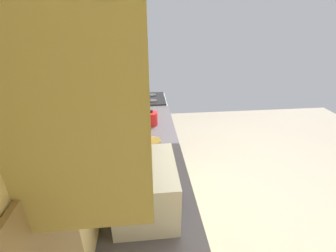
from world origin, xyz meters
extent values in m
plane|color=gray|center=(0.00, 0.00, 0.00)|extent=(6.26, 6.26, 0.00)
cube|color=#EED088|center=(0.00, 1.48, 1.39)|extent=(4.03, 0.12, 2.78)
cube|color=tan|center=(-0.34, 1.13, 0.44)|extent=(3.19, 0.60, 0.88)
cube|color=#4C4953|center=(-0.34, 1.13, 0.89)|extent=(3.22, 0.63, 0.02)
cube|color=#332819|center=(-0.57, 0.83, 0.44)|extent=(0.01, 0.01, 0.81)
cube|color=#332819|center=(-0.11, 0.83, 0.44)|extent=(0.01, 0.01, 0.81)
cube|color=#332819|center=(0.34, 0.83, 0.44)|extent=(0.01, 0.01, 0.81)
cube|color=#332819|center=(0.80, 0.83, 0.44)|extent=(0.01, 0.01, 0.81)
cube|color=tan|center=(-0.34, 1.27, 1.92)|extent=(1.89, 0.31, 0.70)
cube|color=#B7BABF|center=(1.56, 1.12, 0.45)|extent=(0.59, 0.60, 0.90)
cube|color=black|center=(1.56, 0.82, 0.41)|extent=(0.46, 0.01, 0.50)
cube|color=black|center=(1.56, 1.12, 0.91)|extent=(0.56, 0.57, 0.02)
cube|color=#B7BABF|center=(1.56, 1.40, 0.99)|extent=(0.56, 0.04, 0.18)
cylinder|color=#38383D|center=(1.43, 1.01, 0.93)|extent=(0.11, 0.11, 0.01)
cylinder|color=#38383D|center=(1.69, 1.01, 0.93)|extent=(0.11, 0.11, 0.01)
cylinder|color=#38383D|center=(1.43, 1.23, 0.93)|extent=(0.11, 0.11, 0.01)
cylinder|color=#38383D|center=(1.69, 1.23, 0.93)|extent=(0.11, 0.11, 0.01)
cube|color=white|center=(-0.56, 1.15, 1.07)|extent=(0.49, 0.37, 0.33)
cube|color=black|center=(-0.61, 0.96, 1.07)|extent=(0.30, 0.01, 0.23)
cube|color=#2D2D33|center=(-0.37, 0.96, 1.07)|extent=(0.09, 0.01, 0.23)
cylinder|color=gold|center=(0.23, 1.06, 0.93)|extent=(0.14, 0.14, 0.06)
cylinder|color=gold|center=(0.23, 1.06, 0.94)|extent=(0.12, 0.12, 0.03)
cylinder|color=red|center=(0.69, 1.06, 0.98)|extent=(0.14, 0.14, 0.15)
cylinder|color=black|center=(0.69, 1.06, 1.06)|extent=(0.04, 0.04, 0.02)
cylinder|color=red|center=(0.77, 1.06, 1.01)|extent=(0.09, 0.02, 0.05)
camera|label=1|loc=(-1.71, 1.12, 2.04)|focal=25.02mm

